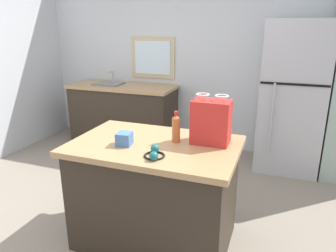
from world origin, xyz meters
TOP-DOWN VIEW (x-y plane):
  - ground at (0.00, 0.00)m, footprint 5.78×5.78m
  - back_wall at (-0.01, 2.30)m, footprint 4.82×0.13m
  - kitchen_island at (0.29, -0.04)m, footprint 1.30×0.85m
  - refrigerator at (1.29, 1.89)m, footprint 0.74×0.71m
  - sink_counter at (-1.04, 1.91)m, footprint 1.56×0.66m
  - shopping_bag at (0.69, 0.12)m, footprint 0.29×0.19m
  - small_box at (0.08, -0.15)m, footprint 0.12×0.13m
  - bottle at (0.43, 0.05)m, footprint 0.06×0.06m
  - ear_defenders at (0.39, -0.28)m, footprint 0.19×0.19m

SIDE VIEW (x-z plane):
  - ground at x=0.00m, z-range 0.00..0.00m
  - kitchen_island at x=0.29m, z-range 0.00..0.88m
  - sink_counter at x=-1.04m, z-range -0.08..1.01m
  - ear_defenders at x=0.39m, z-range 0.86..0.93m
  - refrigerator at x=1.29m, z-range 0.00..1.82m
  - small_box at x=0.08m, z-range 0.87..0.97m
  - bottle at x=0.43m, z-range 0.86..1.11m
  - shopping_bag at x=0.69m, z-range 0.85..1.24m
  - back_wall at x=-0.01m, z-range 0.00..2.65m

